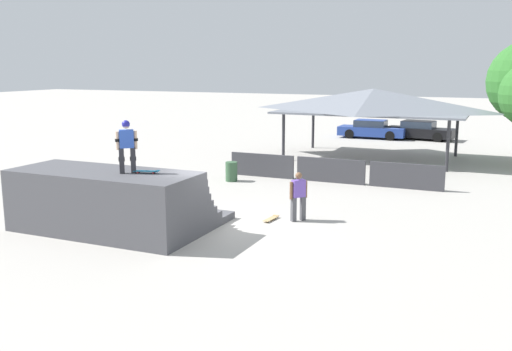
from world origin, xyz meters
The scene contains 11 objects.
ground_plane centered at (0.00, 0.00, 0.00)m, with size 160.00×160.00×0.00m, color #ADA8A0.
quarter_pipe_ramp centered at (-3.00, -1.22, 0.84)m, with size 5.81×4.17×1.89m.
skater_on_deck centered at (-2.12, -1.52, 2.78)m, with size 0.60×0.53×1.55m.
skateboard_on_deck centered at (-1.61, -1.28, 1.95)m, with size 0.79×0.40×0.09m.
bystander_walking centered at (1.92, 2.02, 0.90)m, with size 0.50×0.56×1.61m.
skateboard_on_ground centered at (1.10, 1.74, 0.06)m, with size 0.28×0.84×0.09m.
barrier_fence centered at (1.13, 8.44, 0.52)m, with size 9.46×0.12×1.05m.
pavilion_shelter centered at (1.31, 15.68, 3.12)m, with size 9.81×5.96×3.77m.
trash_bin centered at (-2.92, 6.98, 0.42)m, with size 0.52×0.52×0.85m, color #385B3D.
parked_car_blue centered at (-0.57, 24.34, 0.60)m, with size 4.57×1.74×1.27m.
parked_car_black centered at (2.57, 25.00, 0.60)m, with size 4.73×2.27×1.27m.
Camera 1 is at (7.89, -15.01, 4.99)m, focal length 40.00 mm.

